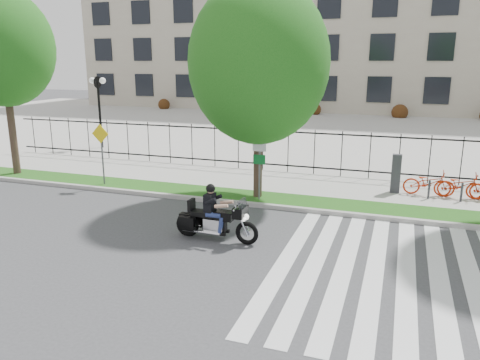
% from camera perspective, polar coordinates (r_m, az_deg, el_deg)
% --- Properties ---
extents(ground, '(120.00, 120.00, 0.00)m').
position_cam_1_polar(ground, '(13.27, -3.65, -8.33)').
color(ground, '#3B3B3D').
rests_on(ground, ground).
extents(curb, '(60.00, 0.20, 0.15)m').
position_cam_1_polar(curb, '(16.86, 1.74, -3.03)').
color(curb, '#A09D97').
rests_on(curb, ground).
extents(grass_verge, '(60.00, 1.50, 0.15)m').
position_cam_1_polar(grass_verge, '(17.64, 2.57, -2.25)').
color(grass_verge, '#184C13').
rests_on(grass_verge, ground).
extents(sidewalk, '(60.00, 3.50, 0.15)m').
position_cam_1_polar(sidewalk, '(19.96, 4.63, -0.31)').
color(sidewalk, '#A8A69E').
rests_on(sidewalk, ground).
extents(plaza, '(80.00, 34.00, 0.10)m').
position_cam_1_polar(plaza, '(36.93, 11.60, 6.17)').
color(plaza, '#A8A69E').
rests_on(plaza, ground).
extents(crosswalk_stripes, '(5.70, 8.00, 0.01)m').
position_cam_1_polar(crosswalk_stripes, '(12.36, 17.84, -10.77)').
color(crosswalk_stripes, silver).
rests_on(crosswalk_stripes, ground).
extents(iron_fence, '(30.00, 0.06, 2.00)m').
position_cam_1_polar(iron_fence, '(21.39, 5.88, 3.60)').
color(iron_fence, black).
rests_on(iron_fence, sidewalk).
extents(office_building, '(60.00, 21.90, 20.15)m').
position_cam_1_polar(office_building, '(56.59, 15.07, 18.80)').
color(office_building, '#A89B88').
rests_on(office_building, ground).
extents(lamp_post_left, '(1.06, 0.70, 4.25)m').
position_cam_1_polar(lamp_post_left, '(28.76, -16.88, 9.94)').
color(lamp_post_left, black).
rests_on(lamp_post_left, ground).
extents(street_tree_0, '(4.34, 4.34, 7.99)m').
position_cam_1_polar(street_tree_0, '(23.06, -26.99, 14.13)').
color(street_tree_0, '#36251D').
rests_on(street_tree_0, grass_verge).
extents(street_tree_1, '(5.01, 5.01, 7.77)m').
position_cam_1_polar(street_tree_1, '(16.95, 2.31, 14.08)').
color(street_tree_1, '#36251D').
rests_on(street_tree_1, grass_verge).
extents(sign_pole_regulatory, '(0.50, 0.09, 2.50)m').
position_cam_1_polar(sign_pole_regulatory, '(16.88, 2.38, 2.82)').
color(sign_pole_regulatory, '#59595B').
rests_on(sign_pole_regulatory, grass_verge).
extents(sign_pole_warning, '(0.78, 0.09, 2.49)m').
position_cam_1_polar(sign_pole_warning, '(19.85, -16.53, 3.99)').
color(sign_pole_warning, '#59595B').
rests_on(sign_pole_warning, grass_verge).
extents(motorcycle_rider, '(2.63, 0.79, 2.02)m').
position_cam_1_polar(motorcycle_rider, '(13.65, -3.00, -4.64)').
color(motorcycle_rider, black).
rests_on(motorcycle_rider, ground).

